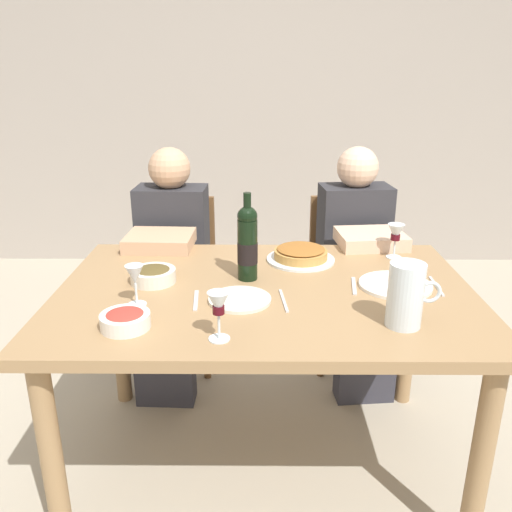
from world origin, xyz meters
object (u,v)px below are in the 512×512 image
Objects in this scene: baked_tart at (301,254)px; dinner_plate_left_setting at (395,285)px; dining_table at (265,312)px; wine_glass_left_diner at (218,306)px; dinner_plate_right_setting at (240,299)px; diner_right at (358,262)px; wine_bottle at (247,243)px; wine_glass_right_diner at (135,277)px; chair_right at (345,268)px; diner_left at (170,264)px; salad_bowl at (125,319)px; chair_left at (180,270)px; water_pitcher at (405,299)px; wine_glass_centre at (396,234)px; olive_bowl at (153,274)px.

baked_tart is 1.06× the size of dinner_plate_left_setting.
wine_glass_left_diner reaches higher than dining_table.
dinner_plate_right_setting is 0.19× the size of diner_right.
baked_tart is at bearing 42.70° from wine_bottle.
wine_glass_right_diner is 0.16× the size of chair_right.
diner_left is (-0.39, 0.53, -0.29)m from wine_bottle.
diner_left is at bearing -3.64° from diner_right.
wine_glass_right_diner is at bearing -161.96° from dining_table.
dining_table is at bearing -116.86° from baked_tart.
salad_bowl is 0.18m from wine_glass_right_diner.
wine_glass_right_diner is at bearing -174.46° from dinner_plate_right_setting.
chair_left reaches higher than dinner_plate_right_setting.
dining_table is at bearing 49.42° from diner_right.
water_pitcher is at bearing -33.60° from dining_table.
wine_bottle is 2.28× the size of wine_glass_centre.
chair_right reaches higher than dining_table.
dining_table is 5.68× the size of dinner_plate_left_setting.
diner_left is (-0.04, 0.57, -0.17)m from olive_bowl.
wine_bottle reaches higher than dining_table.
water_pitcher is at bearing 1.55° from salad_bowl.
wine_glass_left_diner is 1.45m from chair_right.
chair_left is (-0.87, 1.15, -0.35)m from water_pitcher.
chair_right reaches higher than olive_bowl.
diner_right is at bearing 49.47° from baked_tart.
chair_left is (-0.31, 1.24, -0.37)m from wine_glass_left_diner.
wine_bottle is 0.38× the size of chair_right.
wine_glass_left_diner is (0.28, -0.44, 0.08)m from olive_bowl.
dining_table is 0.35m from baked_tart.
wine_glass_left_diner is 1.04× the size of wine_glass_centre.
chair_right is at bearing 100.20° from wine_glass_centre.
dinner_plate_left_setting is 1.22× the size of dinner_plate_right_setting.
diner_left reaches higher than dining_table.
wine_glass_right_diner reaches higher than salad_bowl.
wine_glass_right_diner is (-0.29, 0.24, -0.01)m from wine_glass_left_diner.
wine_glass_left_diner reaches higher than wine_glass_right_diner.
wine_glass_right_diner reaches higher than baked_tart.
diner_right is at bearing -175.64° from diner_left.
diner_left is at bearing 116.52° from dinner_plate_right_setting.
wine_glass_centre reaches higher than salad_bowl.
diner_left is (-0.32, 1.00, -0.25)m from wine_glass_left_diner.
wine_glass_right_diner is 0.54× the size of dinner_plate_left_setting.
diner_right reaches higher than chair_left.
wine_glass_right_diner is 0.81m from diner_left.
water_pitcher is at bearing 129.61° from chair_left.
chair_left is at bearing 116.42° from wine_bottle.
diner_left reaches higher than salad_bowl.
salad_bowl is (-0.43, -0.31, 0.12)m from dining_table.
diner_right is at bearing 169.69° from chair_left.
dinner_plate_right_setting is (-0.63, -0.44, -0.10)m from wine_glass_centre.
chair_left is 0.94m from diner_right.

